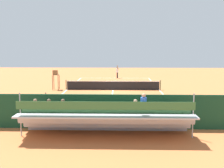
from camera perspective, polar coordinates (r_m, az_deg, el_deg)
ground_plane at (r=29.83m, az=0.21°, el=-1.22°), size 60.00×60.00×0.00m
court_line_markings at (r=29.87m, az=0.21°, el=-1.20°), size 10.10×22.20×0.01m
tennis_net at (r=29.76m, az=0.21°, el=-0.26°), size 10.30×0.10×1.07m
backdrop_wall at (r=15.91m, az=-0.98°, el=-5.71°), size 18.00×0.16×2.00m
bleacher_stand at (r=14.65m, az=-1.80°, el=-7.16°), size 9.06×2.40×2.48m
umpire_chair at (r=30.36m, az=-11.58°, el=1.28°), size 0.67×0.67×2.14m
courtside_bench at (r=16.77m, az=6.45°, el=-6.60°), size 1.80×0.40×0.93m
equipment_bag at (r=16.68m, az=0.75°, el=-7.97°), size 0.90×0.36×0.36m
tennis_player at (r=40.42m, az=1.10°, el=2.65°), size 0.44×0.56×1.93m
tennis_racket at (r=40.24m, az=-0.36°, el=1.19°), size 0.38×0.59×0.03m
tennis_ball_near at (r=36.77m, az=0.38°, el=0.58°), size 0.07×0.07×0.07m
tennis_ball_far at (r=36.66m, az=3.52°, el=0.54°), size 0.07×0.07×0.07m
line_judge at (r=17.38m, az=-13.85°, el=-4.72°), size 0.37×0.54×1.93m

